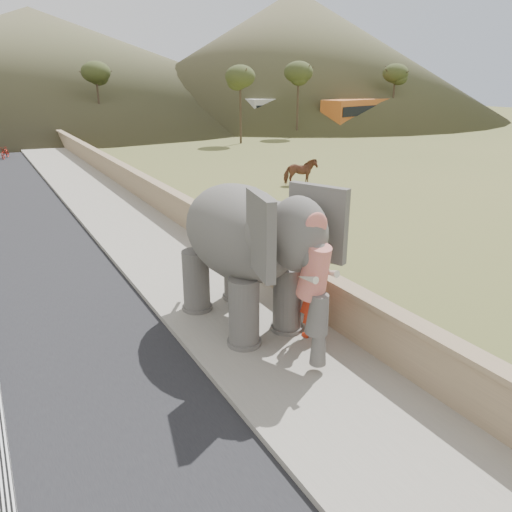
{
  "coord_description": "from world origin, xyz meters",
  "views": [
    {
      "loc": [
        -4.56,
        -9.43,
        5.21
      ],
      "look_at": [
        0.2,
        -0.96,
        1.7
      ],
      "focal_mm": 35.0,
      "sensor_mm": 36.0,
      "label": 1
    }
  ],
  "objects": [
    {
      "name": "bus_orange",
      "position": [
        30.44,
        30.42,
        1.55
      ],
      "size": [
        11.28,
        4.91,
        3.1
      ],
      "primitive_type": "cube",
      "rotation": [
        0.0,
        0.0,
        1.8
      ],
      "color": "#C86223",
      "rests_on": "ground"
    },
    {
      "name": "distant_car",
      "position": [
        19.51,
        36.02,
        0.72
      ],
      "size": [
        4.53,
        2.76,
        1.44
      ],
      "primitive_type": "imported",
      "rotation": [
        0.0,
        0.0,
        1.3
      ],
      "color": "silver",
      "rests_on": "ground"
    },
    {
      "name": "walkway",
      "position": [
        0.0,
        10.0,
        0.07
      ],
      "size": [
        3.0,
        120.0,
        0.15
      ],
      "primitive_type": "cube",
      "color": "#9E9687",
      "rests_on": "ground"
    },
    {
      "name": "hill_far",
      "position": [
        5.0,
        70.0,
        7.0
      ],
      "size": [
        80.0,
        80.0,
        14.0
      ],
      "primitive_type": "cone",
      "color": "brown",
      "rests_on": "ground"
    },
    {
      "name": "hill_right",
      "position": [
        36.0,
        52.0,
        8.0
      ],
      "size": [
        56.0,
        56.0,
        16.0
      ],
      "primitive_type": "cone",
      "color": "brown",
      "rests_on": "ground"
    },
    {
      "name": "parapet",
      "position": [
        1.65,
        10.0,
        0.55
      ],
      "size": [
        0.3,
        120.0,
        1.1
      ],
      "primitive_type": "cube",
      "color": "tan",
      "rests_on": "ground"
    },
    {
      "name": "bus_white",
      "position": [
        25.33,
        35.44,
        1.55
      ],
      "size": [
        11.04,
        2.67,
        3.1
      ],
      "primitive_type": "cube",
      "rotation": [
        0.0,
        0.0,
        1.56
      ],
      "color": "silver",
      "rests_on": "ground"
    },
    {
      "name": "elephant_and_man",
      "position": [
        0.02,
        -0.63,
        1.71
      ],
      "size": [
        2.58,
        4.53,
        3.15
      ],
      "color": "#66625C",
      "rests_on": "ground"
    },
    {
      "name": "cow",
      "position": [
        9.57,
        11.18,
        0.69
      ],
      "size": [
        1.78,
        1.28,
        1.37
      ],
      "primitive_type": "imported",
      "rotation": [
        0.0,
        0.0,
        1.19
      ],
      "color": "brown",
      "rests_on": "ground"
    },
    {
      "name": "trees",
      "position": [
        4.38,
        27.65,
        3.55
      ],
      "size": [
        46.95,
        41.85,
        7.88
      ],
      "color": "#473828",
      "rests_on": "ground"
    },
    {
      "name": "ground",
      "position": [
        0.0,
        0.0,
        0.0
      ],
      "size": [
        160.0,
        160.0,
        0.0
      ],
      "primitive_type": "plane",
      "color": "olive",
      "rests_on": "ground"
    }
  ]
}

